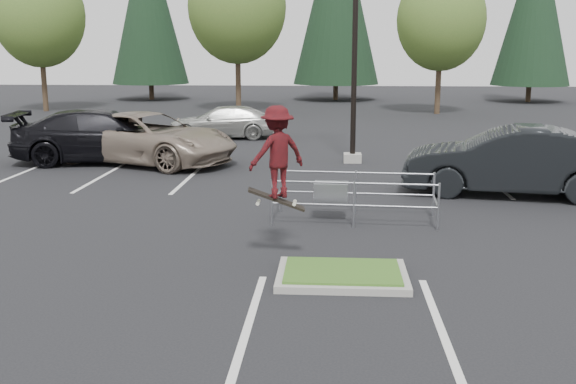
# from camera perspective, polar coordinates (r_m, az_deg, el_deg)

# --- Properties ---
(ground) EXTENTS (120.00, 120.00, 0.00)m
(ground) POSITION_cam_1_polar(r_m,az_deg,el_deg) (11.55, 4.60, -7.34)
(ground) COLOR black
(ground) RESTS_ON ground
(grass_median) EXTENTS (2.20, 1.60, 0.16)m
(grass_median) POSITION_cam_1_polar(r_m,az_deg,el_deg) (11.53, 4.61, -6.97)
(grass_median) COLOR #9C9A91
(grass_median) RESTS_ON ground
(stall_lines) EXTENTS (22.62, 17.60, 0.01)m
(stall_lines) POSITION_cam_1_polar(r_m,az_deg,el_deg) (17.39, -0.11, -0.64)
(stall_lines) COLOR silver
(stall_lines) RESTS_ON ground
(light_pole) EXTENTS (0.70, 0.60, 10.12)m
(light_pole) POSITION_cam_1_polar(r_m,az_deg,el_deg) (22.92, 5.71, 13.84)
(light_pole) COLOR #9C9A91
(light_pole) RESTS_ON ground
(decid_a) EXTENTS (5.44, 5.44, 8.91)m
(decid_a) POSITION_cam_1_polar(r_m,az_deg,el_deg) (44.67, -20.30, 13.61)
(decid_a) COLOR #38281C
(decid_a) RESTS_ON ground
(decid_b) EXTENTS (5.89, 5.89, 9.64)m
(decid_b) POSITION_cam_1_polar(r_m,az_deg,el_deg) (41.89, -4.33, 15.08)
(decid_b) COLOR #38281C
(decid_b) RESTS_ON ground
(decid_c) EXTENTS (5.12, 5.12, 8.38)m
(decid_c) POSITION_cam_1_polar(r_m,az_deg,el_deg) (41.22, 12.80, 13.77)
(decid_c) COLOR #38281C
(decid_c) RESTS_ON ground
(conif_a) EXTENTS (5.72, 5.72, 13.00)m
(conif_a) POSITION_cam_1_polar(r_m,az_deg,el_deg) (52.83, -11.78, 15.39)
(conif_a) COLOR #38281C
(conif_a) RESTS_ON ground
(conif_c) EXTENTS (5.50, 5.50, 12.50)m
(conif_c) POSITION_cam_1_polar(r_m,az_deg,el_deg) (52.44, 20.18, 14.67)
(conif_c) COLOR #38281C
(conif_c) RESTS_ON ground
(cart_corral) EXTENTS (3.72, 1.53, 1.03)m
(cart_corral) POSITION_cam_1_polar(r_m,az_deg,el_deg) (15.26, 4.14, 0.01)
(cart_corral) COLOR #919399
(cart_corral) RESTS_ON ground
(skateboarder) EXTENTS (1.23, 1.10, 1.91)m
(skateboarder) POSITION_cam_1_polar(r_m,az_deg,el_deg) (12.08, -1.01, 3.37)
(skateboarder) COLOR black
(skateboarder) RESTS_ON ground
(car_l_tan) EXTENTS (6.84, 5.03, 1.73)m
(car_l_tan) POSITION_cam_1_polar(r_m,az_deg,el_deg) (23.32, -11.95, 4.51)
(car_l_tan) COLOR gray
(car_l_tan) RESTS_ON ground
(car_l_black) EXTENTS (6.49, 3.47, 1.79)m
(car_l_black) POSITION_cam_1_polar(r_m,az_deg,el_deg) (23.90, -15.34, 4.59)
(car_l_black) COLOR black
(car_l_black) RESTS_ON ground
(car_r_charc) EXTENTS (5.79, 2.82, 1.83)m
(car_r_charc) POSITION_cam_1_polar(r_m,az_deg,el_deg) (18.73, 18.29, 2.50)
(car_r_charc) COLOR black
(car_r_charc) RESTS_ON ground
(car_far_silver) EXTENTS (4.90, 2.36, 1.38)m
(car_far_silver) POSITION_cam_1_polar(r_m,az_deg,el_deg) (29.45, -5.51, 5.90)
(car_far_silver) COLOR #B1B2AC
(car_far_silver) RESTS_ON ground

